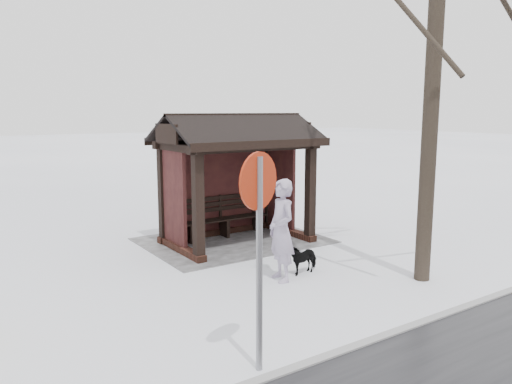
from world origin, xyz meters
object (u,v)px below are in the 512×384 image
dog (301,258)px  road_sign (259,218)px  pedestrian (281,230)px  bus_shelter (234,152)px

dog → road_sign: road_sign is taller
pedestrian → road_sign: (2.18, 2.48, 0.94)m
dog → road_sign: size_ratio=0.26×
bus_shelter → pedestrian: bearing=75.9°
bus_shelter → dog: size_ratio=5.08×
road_sign → bus_shelter: bearing=-137.3°
bus_shelter → dog: (0.15, 2.78, -1.87)m
pedestrian → dog: (-0.59, -0.14, -0.66)m
bus_shelter → road_sign: (2.92, 5.40, -0.26)m
bus_shelter → dog: bus_shelter is taller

